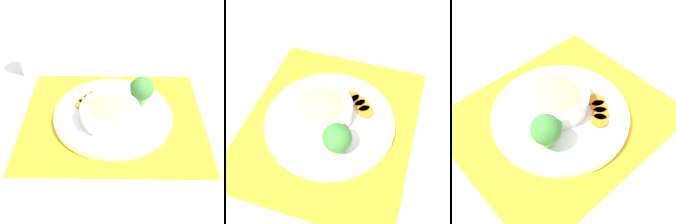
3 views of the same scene
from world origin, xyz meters
The scene contains 9 objects.
ground_plane centered at (0.00, 0.00, 0.00)m, with size 4.00×4.00×0.00m, color white.
placemat centered at (0.00, 0.00, 0.00)m, with size 0.52×0.44×0.00m.
plate centered at (0.00, 0.00, 0.02)m, with size 0.33×0.33×0.02m.
bowl centered at (-0.01, -0.02, 0.05)m, with size 0.16×0.16×0.05m.
broccoli_floret centered at (0.08, 0.04, 0.07)m, with size 0.07×0.07×0.09m.
carrot_slice_near centered at (-0.05, 0.08, 0.02)m, with size 0.04×0.04×0.01m.
carrot_slice_middle centered at (-0.06, 0.07, 0.02)m, with size 0.04×0.04×0.01m.
carrot_slice_far centered at (-0.08, 0.05, 0.02)m, with size 0.04×0.04×0.01m.
carrot_slice_extra centered at (-0.09, 0.04, 0.02)m, with size 0.04×0.04×0.01m.
Camera 3 is at (0.32, 0.34, 0.59)m, focal length 50.00 mm.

